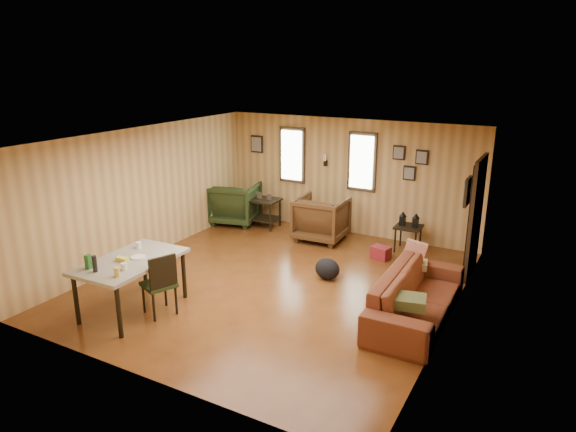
{
  "coord_description": "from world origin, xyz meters",
  "views": [
    {
      "loc": [
        3.9,
        -6.71,
        3.53
      ],
      "look_at": [
        0.0,
        0.4,
        1.05
      ],
      "focal_mm": 32.0,
      "sensor_mm": 36.0,
      "label": 1
    }
  ],
  "objects_px": {
    "recliner_brown": "(321,216)",
    "recliner_green": "(235,201)",
    "end_table": "(265,208)",
    "side_table": "(409,225)",
    "dining_table": "(130,265)",
    "sofa": "(417,289)"
  },
  "relations": [
    {
      "from": "recliner_brown",
      "to": "side_table",
      "type": "relative_size",
      "value": 1.28
    },
    {
      "from": "recliner_green",
      "to": "end_table",
      "type": "xyz_separation_m",
      "value": [
        0.74,
        0.06,
        -0.07
      ]
    },
    {
      "from": "end_table",
      "to": "side_table",
      "type": "relative_size",
      "value": 1.01
    },
    {
      "from": "sofa",
      "to": "recliner_brown",
      "type": "bearing_deg",
      "value": 46.6
    },
    {
      "from": "recliner_green",
      "to": "end_table",
      "type": "distance_m",
      "value": 0.75
    },
    {
      "from": "sofa",
      "to": "recliner_green",
      "type": "distance_m",
      "value": 5.37
    },
    {
      "from": "dining_table",
      "to": "end_table",
      "type": "bearing_deg",
      "value": 92.99
    },
    {
      "from": "end_table",
      "to": "dining_table",
      "type": "bearing_deg",
      "value": -85.45
    },
    {
      "from": "sofa",
      "to": "dining_table",
      "type": "xyz_separation_m",
      "value": [
        -3.69,
        -1.74,
        0.27
      ]
    },
    {
      "from": "recliner_green",
      "to": "side_table",
      "type": "height_order",
      "value": "recliner_green"
    },
    {
      "from": "end_table",
      "to": "recliner_green",
      "type": "bearing_deg",
      "value": -175.24
    },
    {
      "from": "sofa",
      "to": "end_table",
      "type": "distance_m",
      "value": 4.76
    },
    {
      "from": "sofa",
      "to": "dining_table",
      "type": "relative_size",
      "value": 1.46
    },
    {
      "from": "sofa",
      "to": "side_table",
      "type": "height_order",
      "value": "sofa"
    },
    {
      "from": "sofa",
      "to": "side_table",
      "type": "bearing_deg",
      "value": 17.63
    },
    {
      "from": "recliner_brown",
      "to": "sofa",
      "type": "bearing_deg",
      "value": 134.53
    },
    {
      "from": "end_table",
      "to": "side_table",
      "type": "xyz_separation_m",
      "value": [
        3.16,
        0.07,
        0.09
      ]
    },
    {
      "from": "recliner_brown",
      "to": "recliner_green",
      "type": "height_order",
      "value": "recliner_green"
    },
    {
      "from": "end_table",
      "to": "sofa",
      "type": "bearing_deg",
      "value": -32.15
    },
    {
      "from": "side_table",
      "to": "dining_table",
      "type": "height_order",
      "value": "dining_table"
    },
    {
      "from": "end_table",
      "to": "dining_table",
      "type": "xyz_separation_m",
      "value": [
        0.34,
        -4.28,
        0.29
      ]
    },
    {
      "from": "sofa",
      "to": "end_table",
      "type": "height_order",
      "value": "sofa"
    }
  ]
}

